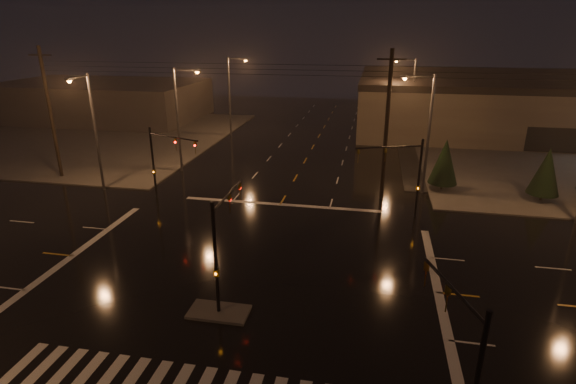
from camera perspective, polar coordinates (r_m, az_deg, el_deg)
name	(u,v)px	position (r m, az deg, el deg)	size (l,w,h in m)	color
ground	(242,273)	(26.67, -5.89, -10.18)	(140.00, 140.00, 0.00)	black
sidewalk_nw	(87,136)	(65.17, -24.13, 6.53)	(36.00, 36.00, 0.12)	#45433E
median_island	(219,312)	(23.44, -8.77, -14.82)	(3.00, 1.60, 0.15)	#45433E
stop_bar_far	(280,204)	(36.27, -0.97, -1.58)	(16.00, 0.50, 0.01)	beige
commercial_block	(102,100)	(77.25, -22.55, 10.71)	(30.00, 18.00, 5.60)	#3F3938
signal_mast_median	(221,237)	(22.34, -8.48, -5.72)	(0.25, 4.59, 6.00)	black
signal_mast_ne	(406,169)	(33.61, 14.75, 2.81)	(4.84, 1.86, 6.00)	black
signal_mast_nw	(162,156)	(37.35, -15.74, 4.43)	(4.84, 1.86, 6.00)	black
signal_mast_se	(464,358)	(15.93, 21.41, -19.00)	(1.55, 3.87, 6.00)	black
streetlight_1	(180,113)	(44.56, -13.52, 9.73)	(2.77, 0.32, 10.00)	#38383A
streetlight_2	(232,91)	(59.34, -7.18, 12.59)	(2.77, 0.32, 10.00)	#38383A
streetlight_3	(425,126)	(38.96, 17.06, 7.97)	(2.77, 0.32, 10.00)	#38383A
streetlight_4	(410,94)	(58.62, 15.27, 11.96)	(2.77, 0.32, 10.00)	#38383A
streetlight_5	(92,125)	(41.06, -23.60, 7.77)	(0.32, 2.77, 10.00)	#38383A
utility_pole_0	(50,113)	(46.77, -27.93, 8.85)	(2.20, 0.32, 12.00)	black
utility_pole_1	(387,126)	(36.72, 12.41, 8.21)	(2.20, 0.32, 12.00)	black
conifer_0	(445,161)	(40.87, 19.27, 3.69)	(2.49, 2.49, 4.59)	black
conifer_1	(546,171)	(41.57, 29.97, 2.30)	(2.44, 2.44, 4.52)	black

